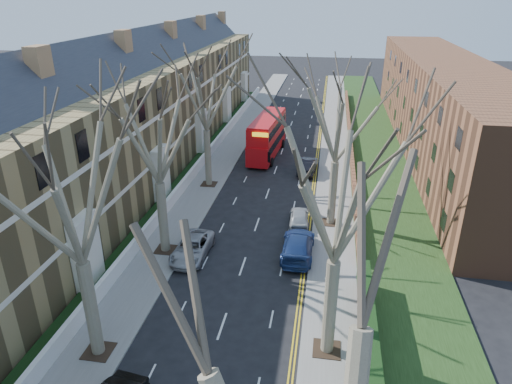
% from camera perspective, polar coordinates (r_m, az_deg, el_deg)
% --- Properties ---
extents(pavement_left, '(3.00, 102.00, 0.12)m').
position_cam_1_polar(pavement_left, '(53.23, -3.19, 5.51)').
color(pavement_left, slate).
rests_on(pavement_left, ground).
extents(pavement_right, '(3.00, 102.00, 0.12)m').
position_cam_1_polar(pavement_right, '(52.09, 9.87, 4.77)').
color(pavement_right, slate).
rests_on(pavement_right, ground).
extents(terrace_left, '(9.70, 78.00, 13.60)m').
position_cam_1_polar(terrace_left, '(46.72, -14.80, 9.12)').
color(terrace_left, olive).
rests_on(terrace_left, ground).
extents(flats_right, '(13.97, 54.00, 10.00)m').
position_cam_1_polar(flats_right, '(56.00, 22.21, 9.95)').
color(flats_right, brown).
rests_on(flats_right, ground).
extents(front_wall_left, '(0.30, 78.00, 1.00)m').
position_cam_1_polar(front_wall_left, '(46.15, -7.31, 3.14)').
color(front_wall_left, white).
rests_on(front_wall_left, ground).
extents(grass_verge_right, '(6.00, 102.00, 0.06)m').
position_cam_1_polar(grass_verge_right, '(52.33, 14.81, 4.51)').
color(grass_verge_right, '#1C3111').
rests_on(grass_verge_right, ground).
extents(tree_left_mid, '(10.50, 10.50, 14.71)m').
position_cam_1_polar(tree_left_mid, '(20.84, -22.50, 1.51)').
color(tree_left_mid, '#6E624E').
rests_on(tree_left_mid, ground).
extents(tree_left_far, '(10.15, 10.15, 14.22)m').
position_cam_1_polar(tree_left_far, '(29.41, -12.63, 8.34)').
color(tree_left_far, '#6E624E').
rests_on(tree_left_far, ground).
extents(tree_left_dist, '(10.50, 10.50, 14.71)m').
position_cam_1_polar(tree_left_dist, '(40.43, -6.46, 13.39)').
color(tree_left_dist, '#6E624E').
rests_on(tree_left_dist, ground).
extents(tree_right_mid, '(10.50, 10.50, 14.71)m').
position_cam_1_polar(tree_right_mid, '(19.71, 10.53, 1.76)').
color(tree_right_mid, '#6E624E').
rests_on(tree_right_mid, ground).
extents(tree_right_far, '(10.15, 10.15, 14.22)m').
position_cam_1_polar(tree_right_far, '(33.19, 10.34, 10.29)').
color(tree_right_far, '#6E624E').
rests_on(tree_right_far, ground).
extents(double_decker_bus, '(3.14, 10.26, 4.26)m').
position_cam_1_polar(double_decker_bus, '(50.23, 1.41, 6.84)').
color(double_decker_bus, '#B60D11').
rests_on(double_decker_bus, ground).
extents(car_left_far, '(2.29, 4.80, 1.32)m').
position_cam_1_polar(car_left_far, '(31.82, -7.99, -6.92)').
color(car_left_far, '#99999E').
rests_on(car_left_far, ground).
extents(car_right_near, '(2.15, 5.25, 1.52)m').
position_cam_1_polar(car_right_near, '(31.73, 5.27, -6.66)').
color(car_right_near, navy).
rests_on(car_right_near, ground).
extents(car_right_mid, '(1.74, 3.81, 1.27)m').
position_cam_1_polar(car_right_mid, '(35.77, 5.41, -3.15)').
color(car_right_mid, '#9CA0A4').
rests_on(car_right_mid, ground).
extents(car_right_far, '(1.89, 4.63, 1.49)m').
position_cam_1_polar(car_right_far, '(46.15, 6.47, 3.35)').
color(car_right_far, black).
rests_on(car_right_far, ground).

